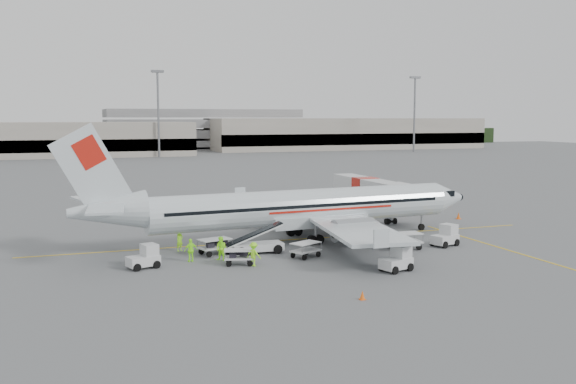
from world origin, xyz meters
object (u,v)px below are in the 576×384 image
object	(u,v)px
jet_bridge	(365,197)
tug_mid	(396,259)
tug_aft	(143,257)
belt_loader	(257,235)
tug_fore	(445,235)
aircraft	(305,183)

from	to	relation	value
jet_bridge	tug_mid	world-z (taller)	jet_bridge
tug_mid	tug_aft	xyz separation A→B (m)	(-15.83, 6.36, -0.02)
belt_loader	tug_mid	world-z (taller)	belt_loader
tug_fore	tug_mid	xyz separation A→B (m)	(-7.78, -6.24, -0.02)
jet_bridge	tug_mid	bearing A→B (deg)	-111.39
aircraft	tug_aft	bearing A→B (deg)	-161.96
tug_aft	belt_loader	bearing A→B (deg)	-4.00
jet_bridge	tug_fore	bearing A→B (deg)	-93.64
jet_bridge	tug_aft	size ratio (longest dim) A/B	7.30
belt_loader	tug_fore	bearing A→B (deg)	-8.65
aircraft	tug_mid	bearing A→B (deg)	-85.86
tug_mid	tug_fore	bearing A→B (deg)	20.28
tug_mid	tug_aft	bearing A→B (deg)	139.70
tug_fore	belt_loader	bearing A→B (deg)	150.56
jet_bridge	tug_mid	size ratio (longest dim) A/B	7.09
belt_loader	tug_mid	distance (m)	11.18
jet_bridge	tug_fore	size ratio (longest dim) A/B	6.91
tug_mid	belt_loader	bearing A→B (deg)	111.17
tug_fore	tug_aft	size ratio (longest dim) A/B	1.06
tug_fore	tug_mid	size ratio (longest dim) A/B	1.03
tug_fore	tug_aft	bearing A→B (deg)	159.30
jet_bridge	belt_loader	distance (m)	21.19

